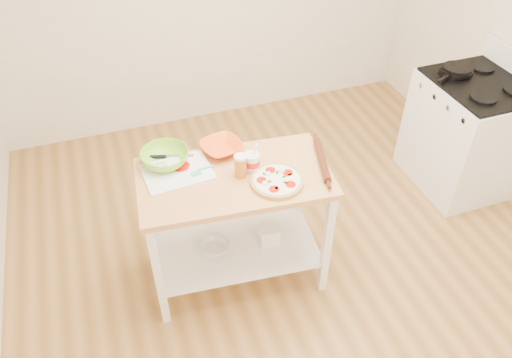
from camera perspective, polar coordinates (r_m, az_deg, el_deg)
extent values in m
cube|color=#A7773D|center=(3.62, 5.35, -11.13)|extent=(4.00, 4.50, 0.02)
cube|color=tan|center=(3.00, -2.50, 0.09)|extent=(1.21, 0.74, 0.04)
cube|color=white|center=(3.44, -2.20, -7.93)|extent=(1.13, 0.67, 0.02)
cube|color=white|center=(3.10, -11.06, -10.98)|extent=(0.05, 0.05, 0.86)
cube|color=white|center=(3.47, -11.89, -4.12)|extent=(0.05, 0.05, 0.86)
cube|color=white|center=(3.24, 8.09, -7.54)|extent=(0.05, 0.05, 0.86)
cube|color=white|center=(3.60, 5.15, -1.34)|extent=(0.05, 0.05, 0.86)
cube|color=silver|center=(4.41, 22.79, 4.64)|extent=(0.69, 0.80, 0.92)
cube|color=black|center=(4.18, 24.44, 9.84)|extent=(0.65, 0.76, 0.02)
cylinder|color=black|center=(4.21, 21.98, 11.48)|extent=(0.24, 0.24, 0.03)
cube|color=black|center=(4.05, 20.69, 10.72)|extent=(0.15, 0.08, 0.02)
cylinder|color=tan|center=(2.93, 2.39, -0.32)|extent=(0.32, 0.32, 0.02)
cylinder|color=tan|center=(2.92, 2.40, -0.14)|extent=(0.32, 0.32, 0.01)
cylinder|color=white|center=(2.92, 2.40, -0.13)|extent=(0.28, 0.28, 0.01)
cylinder|color=#C30F02|center=(2.97, 3.67, 0.73)|extent=(0.06, 0.06, 0.01)
cylinder|color=#C30F02|center=(2.98, 1.65, 1.01)|extent=(0.06, 0.06, 0.01)
cylinder|color=#C30F02|center=(2.91, 0.64, -0.14)|extent=(0.06, 0.06, 0.01)
cylinder|color=#C30F02|center=(2.85, 2.07, -1.17)|extent=(0.06, 0.06, 0.01)
cylinder|color=#C30F02|center=(2.89, 3.98, -0.61)|extent=(0.06, 0.06, 0.01)
sphere|color=white|center=(2.97, 2.98, 0.91)|extent=(0.04, 0.04, 0.04)
sphere|color=white|center=(2.95, 1.40, 0.53)|extent=(0.04, 0.04, 0.04)
sphere|color=white|center=(2.88, 1.03, -0.56)|extent=(0.04, 0.04, 0.04)
plane|color=#185311|center=(2.93, 3.24, 0.30)|extent=(0.03, 0.03, 0.00)
plane|color=#185311|center=(2.96, 2.43, 0.77)|extent=(0.04, 0.04, 0.00)
plane|color=#185311|center=(2.95, 0.98, 0.62)|extent=(0.04, 0.04, 0.00)
plane|color=#185311|center=(2.89, 1.51, -0.28)|extent=(0.03, 0.03, 0.00)
plane|color=#185311|center=(2.85, 2.36, -1.02)|extent=(0.04, 0.04, 0.00)
plane|color=#185311|center=(2.89, 3.36, -0.38)|extent=(0.04, 0.04, 0.00)
plane|color=#185311|center=(2.95, 3.90, 0.52)|extent=(0.03, 0.03, 0.00)
cube|color=white|center=(3.04, -8.97, 0.80)|extent=(0.42, 0.33, 0.01)
cube|color=#F4EACC|center=(3.06, -11.52, 1.25)|extent=(0.03, 0.03, 0.02)
cube|color=#F4EACC|center=(3.07, -10.89, 1.42)|extent=(0.03, 0.03, 0.02)
cube|color=#F4EACC|center=(3.07, -10.26, 1.58)|extent=(0.03, 0.03, 0.02)
cube|color=#F4EACC|center=(3.09, -11.68, 1.63)|extent=(0.03, 0.03, 0.02)
cube|color=#F4EACC|center=(3.09, -11.05, 1.79)|extent=(0.03, 0.03, 0.02)
cube|color=#F4EACC|center=(3.10, -10.43, 1.95)|extent=(0.03, 0.03, 0.02)
cylinder|color=#C30F02|center=(3.05, -8.73, 1.26)|extent=(0.07, 0.07, 0.01)
cylinder|color=#C30F02|center=(3.05, -8.48, 1.42)|extent=(0.07, 0.07, 0.01)
cylinder|color=#C30F02|center=(3.05, -8.22, 1.57)|extent=(0.07, 0.07, 0.01)
cube|color=#3FBCA0|center=(2.99, -6.85, 0.62)|extent=(0.06, 0.04, 0.01)
cylinder|color=#3FBCA0|center=(3.03, -5.78, 1.29)|extent=(0.10, 0.02, 0.01)
cube|color=silver|center=(3.15, -8.77, 2.63)|extent=(0.18, 0.08, 0.00)
cube|color=black|center=(3.15, -11.14, 2.52)|extent=(0.10, 0.05, 0.01)
imported|color=#FF5E1E|center=(3.16, -3.96, 3.62)|extent=(0.31, 0.31, 0.06)
imported|color=#80CC2D|center=(3.09, -10.36, 2.41)|extent=(0.30, 0.30, 0.09)
cylinder|color=#C06A17|center=(2.94, -1.79, 1.37)|extent=(0.07, 0.07, 0.13)
cylinder|color=white|center=(2.89, -1.82, 2.52)|extent=(0.08, 0.08, 0.02)
cylinder|color=white|center=(2.99, -0.46, 1.96)|extent=(0.09, 0.09, 0.11)
cylinder|color=red|center=(2.99, -0.46, 1.96)|extent=(0.09, 0.09, 0.04)
cylinder|color=silver|center=(2.94, -0.10, 3.37)|extent=(0.01, 0.06, 0.12)
cylinder|color=#532413|center=(3.09, 7.54, 2.15)|extent=(0.15, 0.40, 0.05)
imported|color=silver|center=(3.40, -4.73, -7.74)|extent=(0.23, 0.23, 0.06)
cube|color=white|center=(3.42, 1.45, -6.30)|extent=(0.14, 0.14, 0.13)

